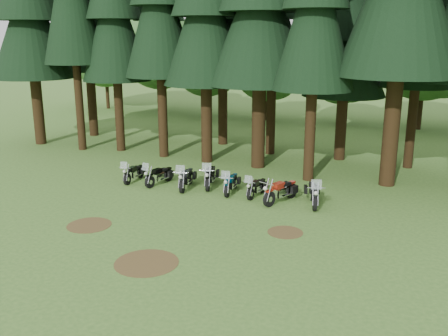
{
  "coord_description": "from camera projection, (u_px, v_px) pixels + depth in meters",
  "views": [
    {
      "loc": [
        9.67,
        -17.08,
        7.49
      ],
      "look_at": [
        -0.12,
        5.0,
        1.0
      ],
      "focal_mm": 40.0,
      "sensor_mm": 36.0,
      "label": 1
    }
  ],
  "objects": [
    {
      "name": "motorcycle_7",
      "position": [
        313.0,
        194.0,
        22.53
      ],
      "size": [
        1.08,
        2.36,
        1.51
      ],
      "rotation": [
        0.0,
        0.0,
        0.34
      ],
      "color": "black",
      "rests_on": "ground"
    },
    {
      "name": "decid_2",
      "position": [
        209.0,
        63.0,
        45.48
      ],
      "size": [
        6.72,
        6.53,
        8.4
      ],
      "color": "#322110",
      "rests_on": "ground"
    },
    {
      "name": "motorcycle_5",
      "position": [
        257.0,
        188.0,
        23.74
      ],
      "size": [
        0.43,
        2.0,
        1.26
      ],
      "rotation": [
        0.0,
        0.0,
        -0.08
      ],
      "color": "black",
      "rests_on": "ground"
    },
    {
      "name": "motorcycle_6",
      "position": [
        281.0,
        192.0,
        22.87
      ],
      "size": [
        0.94,
        2.31,
        0.98
      ],
      "rotation": [
        0.0,
        0.0,
        -0.34
      ],
      "color": "black",
      "rests_on": "ground"
    },
    {
      "name": "dirt_patch_0",
      "position": [
        89.0,
        225.0,
        20.22
      ],
      "size": [
        1.8,
        1.8,
        0.01
      ],
      "primitive_type": "cylinder",
      "color": "#4C3D1E",
      "rests_on": "ground"
    },
    {
      "name": "motorcycle_2",
      "position": [
        186.0,
        179.0,
        24.95
      ],
      "size": [
        0.84,
        2.34,
        1.48
      ],
      "rotation": [
        0.0,
        0.0,
        0.24
      ],
      "color": "black",
      "rests_on": "ground"
    },
    {
      "name": "pine_back_4",
      "position": [
        348.0,
        21.0,
        28.78
      ],
      "size": [
        4.94,
        4.94,
        13.78
      ],
      "color": "#322110",
      "rests_on": "ground"
    },
    {
      "name": "decid_3",
      "position": [
        269.0,
        69.0,
        43.67
      ],
      "size": [
        6.12,
        5.95,
        7.65
      ],
      "color": "#322110",
      "rests_on": "ground"
    },
    {
      "name": "motorcycle_1",
      "position": [
        159.0,
        176.0,
        25.58
      ],
      "size": [
        0.6,
        2.18,
        1.37
      ],
      "rotation": [
        0.0,
        0.0,
        -0.15
      ],
      "color": "black",
      "rests_on": "ground"
    },
    {
      "name": "motorcycle_4",
      "position": [
        231.0,
        184.0,
        24.25
      ],
      "size": [
        0.6,
        2.19,
        1.38
      ],
      "rotation": [
        0.0,
        0.0,
        0.15
      ],
      "color": "black",
      "rests_on": "ground"
    },
    {
      "name": "decid_0",
      "position": [
        106.0,
        51.0,
        50.23
      ],
      "size": [
        8.0,
        7.78,
        10.0
      ],
      "color": "#322110",
      "rests_on": "ground"
    },
    {
      "name": "motorcycle_3",
      "position": [
        210.0,
        177.0,
        25.24
      ],
      "size": [
        0.98,
        2.39,
        1.52
      ],
      "rotation": [
        0.0,
        0.0,
        0.29
      ],
      "color": "black",
      "rests_on": "ground"
    },
    {
      "name": "decid_5",
      "position": [
        431.0,
        51.0,
        38.64
      ],
      "size": [
        8.45,
        8.21,
        10.56
      ],
      "color": "#322110",
      "rests_on": "ground"
    },
    {
      "name": "pine_back_1",
      "position": [
        158.0,
        1.0,
        34.58
      ],
      "size": [
        4.52,
        4.52,
        16.22
      ],
      "color": "#322110",
      "rests_on": "ground"
    },
    {
      "name": "motorcycle_0",
      "position": [
        134.0,
        173.0,
        26.15
      ],
      "size": [
        0.46,
        2.07,
        1.3
      ],
      "rotation": [
        0.0,
        0.0,
        0.09
      ],
      "color": "black",
      "rests_on": "ground"
    },
    {
      "name": "dirt_patch_2",
      "position": [
        147.0,
        263.0,
        16.88
      ],
      "size": [
        2.2,
        2.2,
        0.01
      ],
      "primitive_type": "cylinder",
      "color": "#4C3D1E",
      "rests_on": "ground"
    },
    {
      "name": "decid_1",
      "position": [
        161.0,
        52.0,
        48.3
      ],
      "size": [
        7.91,
        7.69,
        9.88
      ],
      "color": "#322110",
      "rests_on": "ground"
    },
    {
      "name": "decid_4",
      "position": [
        344.0,
        72.0,
        42.29
      ],
      "size": [
        5.93,
        5.76,
        7.41
      ],
      "color": "#322110",
      "rests_on": "ground"
    },
    {
      "name": "ground",
      "position": [
        178.0,
        220.0,
        20.81
      ],
      "size": [
        120.0,
        120.0,
        0.0
      ],
      "primitive_type": "plane",
      "color": "#3E6827",
      "rests_on": "ground"
    },
    {
      "name": "pine_front_0",
      "position": [
        27.0,
        0.0,
        32.83
      ],
      "size": [
        5.49,
        5.49,
        16.17
      ],
      "color": "#322110",
      "rests_on": "ground"
    },
    {
      "name": "dirt_patch_1",
      "position": [
        285.0,
        232.0,
        19.49
      ],
      "size": [
        1.4,
        1.4,
        0.01
      ],
      "primitive_type": "cylinder",
      "color": "#4C3D1E",
      "rests_on": "ground"
    }
  ]
}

